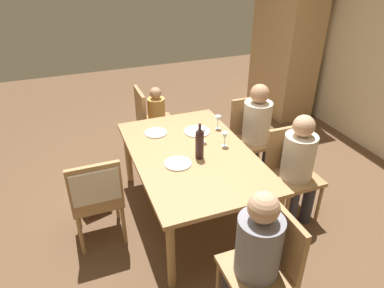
# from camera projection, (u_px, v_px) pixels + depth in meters

# --- Properties ---
(ground_plane) EXTENTS (10.00, 10.00, 0.00)m
(ground_plane) POSITION_uv_depth(u_px,v_px,m) (192.00, 211.00, 3.72)
(ground_plane) COLOR brown
(armoire_cabinet) EXTENTS (1.18, 0.62, 2.18)m
(armoire_cabinet) POSITION_uv_depth(u_px,v_px,m) (285.00, 43.00, 5.47)
(armoire_cabinet) COLOR tan
(armoire_cabinet) RESTS_ON ground_plane
(dining_table) EXTENTS (1.74, 1.10, 0.72)m
(dining_table) POSITION_uv_depth(u_px,v_px,m) (192.00, 160.00, 3.39)
(dining_table) COLOR #A87F51
(dining_table) RESTS_ON ground_plane
(chair_far_left) EXTENTS (0.44, 0.44, 0.92)m
(chair_far_left) POSITION_uv_depth(u_px,v_px,m) (252.00, 132.00, 4.12)
(chair_far_left) COLOR #A87F51
(chair_far_left) RESTS_ON ground_plane
(chair_right_end) EXTENTS (0.44, 0.44, 0.92)m
(chair_right_end) POSITION_uv_depth(u_px,v_px,m) (267.00, 261.00, 2.47)
(chair_right_end) COLOR #A87F51
(chair_right_end) RESTS_ON ground_plane
(chair_far_right) EXTENTS (0.44, 0.44, 0.92)m
(chair_far_right) POSITION_uv_depth(u_px,v_px,m) (291.00, 167.00, 3.49)
(chair_far_right) COLOR #A87F51
(chair_far_right) RESTS_ON ground_plane
(chair_left_end) EXTENTS (0.44, 0.44, 0.92)m
(chair_left_end) POSITION_uv_depth(u_px,v_px,m) (150.00, 119.00, 4.43)
(chair_left_end) COLOR #A87F51
(chair_left_end) RESTS_ON ground_plane
(chair_near) EXTENTS (0.46, 0.44, 0.92)m
(chair_near) POSITION_uv_depth(u_px,v_px,m) (96.00, 193.00, 3.03)
(chair_near) COLOR #A87F51
(chair_near) RESTS_ON ground_plane
(person_woman_host) EXTENTS (0.36, 0.31, 1.15)m
(person_woman_host) POSITION_uv_depth(u_px,v_px,m) (258.00, 126.00, 3.97)
(person_woman_host) COLOR #33333D
(person_woman_host) RESTS_ON ground_plane
(person_man_bearded) EXTENTS (0.31, 0.36, 1.14)m
(person_man_bearded) POSITION_uv_depth(u_px,v_px,m) (255.00, 252.00, 2.37)
(person_man_bearded) COLOR #33333D
(person_man_bearded) RESTS_ON ground_plane
(person_man_guest) EXTENTS (0.35, 0.30, 1.13)m
(person_man_guest) POSITION_uv_depth(u_px,v_px,m) (299.00, 162.00, 3.34)
(person_man_guest) COLOR #33333D
(person_man_guest) RESTS_ON ground_plane
(person_child_small) EXTENTS (0.22, 0.25, 0.94)m
(person_child_small) POSITION_uv_depth(u_px,v_px,m) (159.00, 115.00, 4.45)
(person_child_small) COLOR #33333D
(person_child_small) RESTS_ON ground_plane
(wine_bottle_tall_green) EXTENTS (0.08, 0.08, 0.35)m
(wine_bottle_tall_green) POSITION_uv_depth(u_px,v_px,m) (200.00, 143.00, 3.21)
(wine_bottle_tall_green) COLOR black
(wine_bottle_tall_green) RESTS_ON dining_table
(wine_glass_near_left) EXTENTS (0.07, 0.07, 0.15)m
(wine_glass_near_left) POSITION_uv_depth(u_px,v_px,m) (218.00, 120.00, 3.74)
(wine_glass_near_left) COLOR silver
(wine_glass_near_left) RESTS_ON dining_table
(wine_glass_centre) EXTENTS (0.07, 0.07, 0.15)m
(wine_glass_centre) POSITION_uv_depth(u_px,v_px,m) (203.00, 133.00, 3.49)
(wine_glass_centre) COLOR silver
(wine_glass_centre) RESTS_ON dining_table
(wine_glass_near_right) EXTENTS (0.07, 0.07, 0.15)m
(wine_glass_near_right) POSITION_uv_depth(u_px,v_px,m) (225.00, 136.00, 3.42)
(wine_glass_near_right) COLOR silver
(wine_glass_near_right) RESTS_ON dining_table
(dinner_plate_host) EXTENTS (0.25, 0.25, 0.01)m
(dinner_plate_host) POSITION_uv_depth(u_px,v_px,m) (178.00, 163.00, 3.19)
(dinner_plate_host) COLOR silver
(dinner_plate_host) RESTS_ON dining_table
(dinner_plate_guest_left) EXTENTS (0.23, 0.23, 0.01)m
(dinner_plate_guest_left) POSITION_uv_depth(u_px,v_px,m) (156.00, 133.00, 3.69)
(dinner_plate_guest_left) COLOR silver
(dinner_plate_guest_left) RESTS_ON dining_table
(dinner_plate_guest_right) EXTENTS (0.27, 0.27, 0.01)m
(dinner_plate_guest_right) POSITION_uv_depth(u_px,v_px,m) (197.00, 131.00, 3.72)
(dinner_plate_guest_right) COLOR white
(dinner_plate_guest_right) RESTS_ON dining_table
(handbag) EXTENTS (0.19, 0.30, 0.22)m
(handbag) POSITION_uv_depth(u_px,v_px,m) (96.00, 204.00, 3.66)
(handbag) COLOR brown
(handbag) RESTS_ON ground_plane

